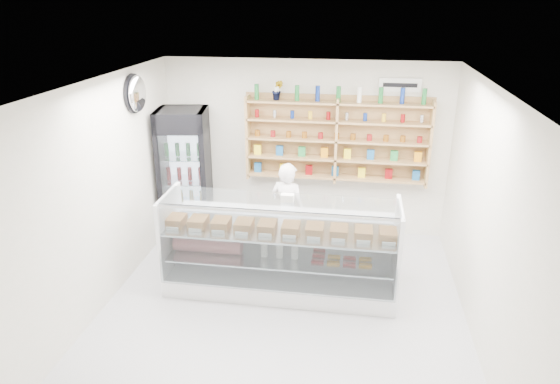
# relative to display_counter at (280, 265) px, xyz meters

# --- Properties ---
(room) EXTENTS (5.00, 5.00, 5.00)m
(room) POSITION_rel_display_counter_xyz_m (0.10, -0.53, 1.04)
(room) COLOR #B5B5BA
(room) RESTS_ON ground
(display_counter) EXTENTS (3.01, 0.90, 1.31)m
(display_counter) POSITION_rel_display_counter_xyz_m (0.00, 0.00, 0.00)
(display_counter) COLOR white
(display_counter) RESTS_ON floor
(shop_worker) EXTENTS (0.63, 0.51, 1.49)m
(shop_worker) POSITION_rel_display_counter_xyz_m (-0.04, 0.92, 0.38)
(shop_worker) COLOR white
(shop_worker) RESTS_ON floor
(drinks_cooler) EXTENTS (0.85, 0.84, 2.09)m
(drinks_cooler) POSITION_rel_display_counter_xyz_m (-1.75, 1.42, 0.69)
(drinks_cooler) COLOR black
(drinks_cooler) RESTS_ON floor
(wall_shelving) EXTENTS (2.84, 0.28, 1.33)m
(wall_shelving) POSITION_rel_display_counter_xyz_m (0.60, 1.81, 1.23)
(wall_shelving) COLOR tan
(wall_shelving) RESTS_ON back_wall
(potted_plant) EXTENTS (0.18, 0.15, 0.31)m
(potted_plant) POSITION_rel_display_counter_xyz_m (-0.32, 1.81, 1.99)
(potted_plant) COLOR #1E6626
(potted_plant) RESTS_ON wall_shelving
(security_mirror) EXTENTS (0.15, 0.50, 0.50)m
(security_mirror) POSITION_rel_display_counter_xyz_m (-2.07, 0.67, 2.09)
(security_mirror) COLOR silver
(security_mirror) RESTS_ON left_wall
(wall_sign) EXTENTS (0.62, 0.03, 0.20)m
(wall_sign) POSITION_rel_display_counter_xyz_m (1.50, 1.94, 2.09)
(wall_sign) COLOR white
(wall_sign) RESTS_ON back_wall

